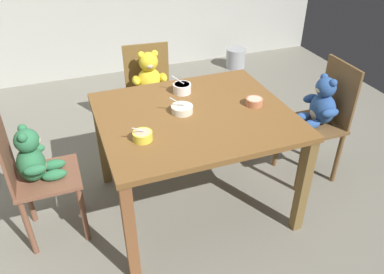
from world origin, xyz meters
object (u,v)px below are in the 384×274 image
(teddy_chair_near_right, at_px, (320,111))
(metal_pail, at_px, (236,58))
(porridge_bowl_cream_center, at_px, (182,109))
(porridge_bowl_terracotta_near_right, at_px, (254,102))
(teddy_chair_far_center, at_px, (150,83))
(teddy_chair_near_left, at_px, (34,166))
(porridge_bowl_yellow_near_left, at_px, (143,136))
(dining_table, at_px, (195,126))
(porridge_bowl_white_far_center, at_px, (182,88))

(teddy_chair_near_right, height_order, metal_pail, teddy_chair_near_right)
(porridge_bowl_cream_center, height_order, porridge_bowl_terracotta_near_right, porridge_bowl_cream_center)
(teddy_chair_far_center, bearing_deg, porridge_bowl_terracotta_near_right, 30.97)
(teddy_chair_near_left, relative_size, porridge_bowl_terracotta_near_right, 8.28)
(porridge_bowl_yellow_near_left, relative_size, metal_pail, 0.49)
(teddy_chair_far_center, height_order, teddy_chair_near_right, teddy_chair_near_right)
(dining_table, bearing_deg, metal_pail, 57.49)
(dining_table, relative_size, metal_pail, 4.97)
(teddy_chair_near_right, height_order, porridge_bowl_white_far_center, teddy_chair_near_right)
(teddy_chair_far_center, bearing_deg, metal_pail, 135.94)
(teddy_chair_near_right, distance_m, porridge_bowl_white_far_center, 1.04)
(porridge_bowl_yellow_near_left, bearing_deg, teddy_chair_near_right, 7.97)
(teddy_chair_near_right, bearing_deg, teddy_chair_near_left, -0.63)
(teddy_chair_near_left, bearing_deg, dining_table, -3.48)
(teddy_chair_far_center, xyz_separation_m, porridge_bowl_yellow_near_left, (-0.32, -1.08, 0.21))
(teddy_chair_far_center, distance_m, teddy_chair_near_left, 1.26)
(porridge_bowl_yellow_near_left, bearing_deg, porridge_bowl_terracotta_near_right, 10.58)
(teddy_chair_near_right, xyz_separation_m, metal_pail, (0.38, 2.14, -0.44))
(metal_pail, bearing_deg, porridge_bowl_white_far_center, -126.13)
(teddy_chair_near_left, height_order, teddy_chair_near_right, teddy_chair_near_left)
(teddy_chair_far_center, relative_size, porridge_bowl_white_far_center, 6.56)
(metal_pail, bearing_deg, dining_table, -122.51)
(porridge_bowl_yellow_near_left, bearing_deg, porridge_bowl_cream_center, 35.23)
(dining_table, xyz_separation_m, porridge_bowl_cream_center, (-0.07, 0.04, 0.12))
(teddy_chair_near_left, relative_size, teddy_chair_near_right, 1.01)
(porridge_bowl_white_far_center, relative_size, porridge_bowl_cream_center, 0.88)
(porridge_bowl_cream_center, relative_size, metal_pail, 0.61)
(metal_pail, bearing_deg, teddy_chair_near_right, -100.02)
(porridge_bowl_terracotta_near_right, bearing_deg, teddy_chair_near_right, 4.46)
(teddy_chair_near_right, relative_size, porridge_bowl_cream_center, 6.20)
(porridge_bowl_yellow_near_left, bearing_deg, teddy_chair_far_center, 73.44)
(metal_pail, bearing_deg, teddy_chair_far_center, -138.95)
(porridge_bowl_terracotta_near_right, bearing_deg, porridge_bowl_white_far_center, 138.89)
(dining_table, bearing_deg, teddy_chair_near_right, 0.85)
(teddy_chair_near_right, height_order, porridge_bowl_cream_center, teddy_chair_near_right)
(teddy_chair_far_center, relative_size, teddy_chair_near_left, 0.92)
(dining_table, height_order, porridge_bowl_terracotta_near_right, porridge_bowl_terracotta_near_right)
(teddy_chair_near_left, height_order, porridge_bowl_terracotta_near_right, teddy_chair_near_left)
(teddy_chair_far_center, height_order, porridge_bowl_white_far_center, porridge_bowl_white_far_center)
(porridge_bowl_white_far_center, xyz_separation_m, porridge_bowl_terracotta_near_right, (0.38, -0.33, -0.01))
(teddy_chair_far_center, distance_m, teddy_chair_near_right, 1.38)
(porridge_bowl_terracotta_near_right, bearing_deg, metal_pail, 66.07)
(teddy_chair_near_left, xyz_separation_m, porridge_bowl_terracotta_near_right, (1.40, -0.10, 0.22))
(teddy_chair_far_center, distance_m, metal_pail, 1.94)
(dining_table, distance_m, metal_pail, 2.60)
(teddy_chair_near_left, xyz_separation_m, porridge_bowl_yellow_near_left, (0.61, -0.24, 0.22))
(dining_table, xyz_separation_m, metal_pail, (1.37, 2.15, -0.53))
(teddy_chair_near_right, bearing_deg, porridge_bowl_terracotta_near_right, 5.27)
(teddy_chair_near_right, height_order, porridge_bowl_yellow_near_left, teddy_chair_near_right)
(teddy_chair_far_center, distance_m, porridge_bowl_terracotta_near_right, 1.07)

